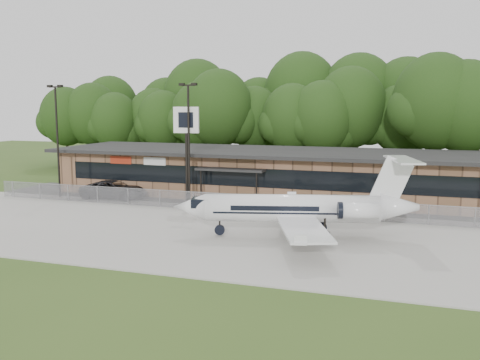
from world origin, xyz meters
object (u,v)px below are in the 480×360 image
(business_jet, at_px, (301,209))
(pole_sign, at_px, (186,130))
(suv, at_px, (114,190))
(terminal, at_px, (270,172))

(business_jet, bearing_deg, pole_sign, 129.84)
(suv, relative_size, pole_sign, 0.72)
(terminal, xyz_separation_m, business_jet, (6.22, -15.25, -0.29))
(terminal, xyz_separation_m, pole_sign, (-5.34, -7.14, 4.17))
(terminal, height_order, suv, terminal)
(business_jet, relative_size, pole_sign, 1.88)
(suv, height_order, pole_sign, pole_sign)
(suv, distance_m, pole_sign, 9.35)
(terminal, bearing_deg, pole_sign, -126.75)
(suv, bearing_deg, pole_sign, -98.46)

